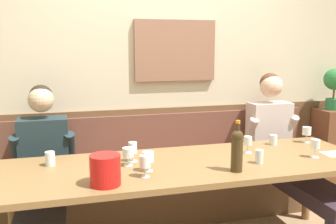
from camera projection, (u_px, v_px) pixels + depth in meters
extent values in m
cube|color=beige|center=(158.00, 63.00, 3.39)|extent=(6.80, 0.08, 2.80)
cube|color=#895C48|center=(175.00, 51.00, 3.35)|extent=(0.76, 0.04, 0.55)
cube|color=brown|center=(159.00, 159.00, 3.49)|extent=(6.80, 0.03, 0.99)
cube|color=brown|center=(166.00, 196.00, 3.33)|extent=(2.91, 0.42, 0.44)
cube|color=brown|center=(166.00, 170.00, 3.29)|extent=(2.86, 0.39, 0.05)
cube|color=brown|center=(160.00, 138.00, 3.42)|extent=(2.91, 0.04, 0.45)
cube|color=brown|center=(190.00, 165.00, 2.59)|extent=(2.61, 0.84, 0.04)
cylinder|color=brown|center=(13.00, 214.00, 2.67)|extent=(0.07, 0.07, 0.71)
cylinder|color=brown|center=(308.00, 182.00, 3.31)|extent=(0.07, 0.07, 0.71)
cube|color=#36353F|center=(41.00, 216.00, 2.46)|extent=(0.32, 1.11, 0.11)
cube|color=#1C2B2F|center=(44.00, 148.00, 2.98)|extent=(0.38, 0.23, 0.50)
sphere|color=tan|center=(41.00, 100.00, 2.90)|extent=(0.20, 0.20, 0.20)
sphere|color=black|center=(41.00, 96.00, 2.92)|extent=(0.18, 0.18, 0.18)
cylinder|color=#1C2B2F|center=(16.00, 149.00, 2.88)|extent=(0.08, 0.20, 0.27)
cylinder|color=#1C2B2F|center=(70.00, 146.00, 2.98)|extent=(0.08, 0.20, 0.27)
cube|color=#2F242F|center=(305.00, 186.00, 2.99)|extent=(0.33, 1.12, 0.11)
cube|color=#BFADA7|center=(269.00, 131.00, 3.50)|extent=(0.39, 0.20, 0.54)
sphere|color=#DAAA8C|center=(271.00, 86.00, 3.41)|extent=(0.21, 0.21, 0.21)
sphere|color=#53311C|center=(270.00, 83.00, 3.43)|extent=(0.19, 0.19, 0.19)
cylinder|color=#BFADA7|center=(251.00, 130.00, 3.40)|extent=(0.08, 0.20, 0.27)
cylinder|color=#BFADA7|center=(290.00, 128.00, 3.51)|extent=(0.08, 0.20, 0.27)
cylinder|color=red|center=(105.00, 170.00, 2.15)|extent=(0.18, 0.18, 0.18)
cylinder|color=#3B2B15|center=(237.00, 155.00, 2.39)|extent=(0.08, 0.08, 0.22)
sphere|color=#3B2B15|center=(237.00, 136.00, 2.36)|extent=(0.08, 0.08, 0.08)
cylinder|color=#3B2B15|center=(238.00, 129.00, 2.36)|extent=(0.03, 0.03, 0.07)
cylinder|color=orange|center=(238.00, 122.00, 2.35)|extent=(0.03, 0.03, 0.02)
cylinder|color=silver|center=(133.00, 161.00, 2.61)|extent=(0.07, 0.07, 0.00)
cylinder|color=silver|center=(133.00, 157.00, 2.60)|extent=(0.01, 0.01, 0.06)
cylinder|color=silver|center=(133.00, 148.00, 2.59)|extent=(0.06, 0.06, 0.08)
cylinder|color=#F0D38F|center=(133.00, 151.00, 2.59)|extent=(0.05, 0.05, 0.03)
cylinder|color=silver|center=(145.00, 177.00, 2.30)|extent=(0.06, 0.06, 0.00)
cylinder|color=silver|center=(145.00, 172.00, 2.29)|extent=(0.01, 0.01, 0.06)
cylinder|color=silver|center=(145.00, 161.00, 2.28)|extent=(0.07, 0.07, 0.07)
cylinder|color=#F3D98E|center=(145.00, 165.00, 2.28)|extent=(0.06, 0.06, 0.03)
cylinder|color=silver|center=(148.00, 171.00, 2.41)|extent=(0.06, 0.06, 0.00)
cylinder|color=silver|center=(148.00, 166.00, 2.40)|extent=(0.01, 0.01, 0.06)
cylinder|color=silver|center=(148.00, 157.00, 2.39)|extent=(0.08, 0.08, 0.06)
cylinder|color=#E6E17A|center=(148.00, 160.00, 2.40)|extent=(0.07, 0.07, 0.02)
cylinder|color=silver|center=(315.00, 157.00, 2.70)|extent=(0.06, 0.06, 0.00)
cylinder|color=silver|center=(315.00, 153.00, 2.70)|extent=(0.01, 0.01, 0.07)
cylinder|color=silver|center=(316.00, 144.00, 2.69)|extent=(0.06, 0.06, 0.07)
cylinder|color=silver|center=(128.00, 165.00, 2.52)|extent=(0.07, 0.07, 0.00)
cylinder|color=silver|center=(128.00, 161.00, 2.51)|extent=(0.01, 0.01, 0.06)
cylinder|color=silver|center=(128.00, 152.00, 2.50)|extent=(0.08, 0.08, 0.06)
cylinder|color=silver|center=(306.00, 142.00, 3.12)|extent=(0.06, 0.06, 0.00)
cylinder|color=silver|center=(306.00, 138.00, 3.12)|extent=(0.01, 0.01, 0.06)
cylinder|color=silver|center=(307.00, 131.00, 3.11)|extent=(0.07, 0.07, 0.07)
cylinder|color=silver|center=(247.00, 153.00, 2.82)|extent=(0.07, 0.07, 0.00)
cylinder|color=silver|center=(248.00, 149.00, 2.81)|extent=(0.01, 0.01, 0.06)
cylinder|color=silver|center=(248.00, 141.00, 2.80)|extent=(0.06, 0.06, 0.07)
cylinder|color=#EFDB8A|center=(248.00, 143.00, 2.81)|extent=(0.06, 0.06, 0.02)
cylinder|color=silver|center=(259.00, 157.00, 2.56)|extent=(0.06, 0.06, 0.10)
cylinder|color=silver|center=(50.00, 159.00, 2.51)|extent=(0.07, 0.07, 0.10)
cylinder|color=silver|center=(273.00, 140.00, 3.05)|extent=(0.06, 0.06, 0.08)
cube|color=brown|center=(329.00, 154.00, 3.79)|extent=(0.28, 0.28, 0.93)
cylinder|color=#23663B|center=(333.00, 104.00, 3.70)|extent=(0.15, 0.15, 0.11)
cylinder|color=brown|center=(334.00, 93.00, 3.68)|extent=(0.02, 0.02, 0.11)
sphere|color=#286E36|center=(335.00, 79.00, 3.65)|extent=(0.22, 0.22, 0.22)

